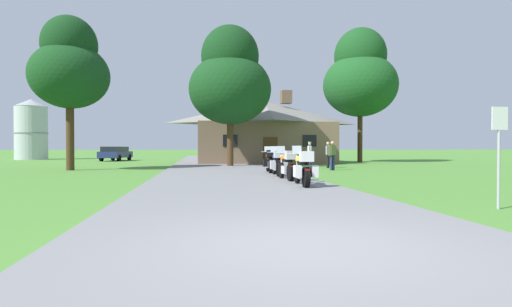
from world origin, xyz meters
The scene contains 16 objects.
ground_plane centered at (0.00, 20.00, 0.00)m, with size 500.00×500.00×0.00m, color #4C8433.
asphalt_driveway centered at (0.00, 18.00, 0.03)m, with size 6.40×80.00×0.06m, color slate.
motorcycle_yellow_nearest_to_camera centered at (1.99, 7.53, 0.61)m, with size 0.77×2.08×1.30m.
motorcycle_orange_second_in_row centered at (2.01, 10.00, 0.62)m, with size 0.66×2.08×1.30m.
motorcycle_blue_third_in_row centered at (2.08, 12.31, 0.61)m, with size 0.76×2.08×1.30m.
motorcycle_red_farthest_in_row centered at (2.13, 14.56, 0.61)m, with size 0.79×2.08×1.30m.
stone_lodge centered at (4.06, 28.89, 2.73)m, with size 11.70×7.50×6.20m.
bystander_gray_shirt_near_lodge centered at (6.75, 19.55, 0.93)m, with size 0.38×0.48×1.67m.
bystander_white_shirt_beside_signpost centered at (5.98, 21.05, 0.95)m, with size 0.36×0.50×1.69m.
bystander_olive_shirt_by_tree centered at (6.20, 17.07, 0.93)m, with size 0.51×0.34×1.67m.
metal_signpost_roadside centered at (4.94, 2.66, 1.35)m, with size 0.36×0.06×2.14m.
tree_right_of_lodge centered at (12.96, 29.42, 7.69)m, with size 6.61×6.61×12.03m.
tree_by_lodge_front centered at (0.75, 22.35, 5.93)m, with size 5.60×5.60×9.61m.
tree_left_near centered at (-8.64, 19.15, 5.90)m, with size 4.39×4.39×8.80m.
metal_silo_distant centered at (-19.68, 41.92, 3.31)m, with size 3.41×3.41×6.62m.
parked_navy_suv_far_left centered at (-9.56, 35.97, 0.78)m, with size 2.56×4.84×1.40m.
Camera 1 is at (-1.25, -4.92, 1.29)m, focal length 28.06 mm.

